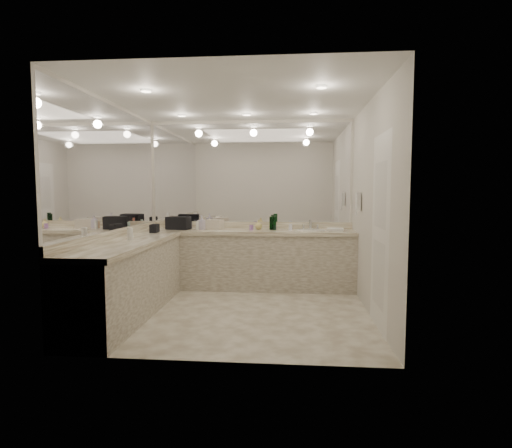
# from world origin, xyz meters

# --- Properties ---
(floor) EXTENTS (3.20, 3.20, 0.00)m
(floor) POSITION_xyz_m (0.00, 0.00, 0.00)
(floor) COLOR beige
(floor) RESTS_ON ground
(ceiling) EXTENTS (3.20, 3.20, 0.00)m
(ceiling) POSITION_xyz_m (0.00, 0.00, 2.60)
(ceiling) COLOR white
(ceiling) RESTS_ON floor
(wall_back) EXTENTS (3.20, 0.02, 2.60)m
(wall_back) POSITION_xyz_m (0.00, 1.50, 1.30)
(wall_back) COLOR beige
(wall_back) RESTS_ON floor
(wall_left) EXTENTS (0.02, 3.00, 2.60)m
(wall_left) POSITION_xyz_m (-1.60, 0.00, 1.30)
(wall_left) COLOR beige
(wall_left) RESTS_ON floor
(wall_right) EXTENTS (0.02, 3.00, 2.60)m
(wall_right) POSITION_xyz_m (1.60, 0.00, 1.30)
(wall_right) COLOR beige
(wall_right) RESTS_ON floor
(vanity_back_base) EXTENTS (3.20, 0.60, 0.84)m
(vanity_back_base) POSITION_xyz_m (0.00, 1.20, 0.42)
(vanity_back_base) COLOR beige
(vanity_back_base) RESTS_ON floor
(vanity_back_top) EXTENTS (3.20, 0.64, 0.06)m
(vanity_back_top) POSITION_xyz_m (0.00, 1.19, 0.87)
(vanity_back_top) COLOR silver
(vanity_back_top) RESTS_ON vanity_back_base
(vanity_left_base) EXTENTS (0.60, 2.40, 0.84)m
(vanity_left_base) POSITION_xyz_m (-1.30, -0.30, 0.42)
(vanity_left_base) COLOR beige
(vanity_left_base) RESTS_ON floor
(vanity_left_top) EXTENTS (0.64, 2.42, 0.06)m
(vanity_left_top) POSITION_xyz_m (-1.29, -0.30, 0.87)
(vanity_left_top) COLOR silver
(vanity_left_top) RESTS_ON vanity_left_base
(backsplash_back) EXTENTS (3.20, 0.04, 0.10)m
(backsplash_back) POSITION_xyz_m (0.00, 1.48, 0.95)
(backsplash_back) COLOR silver
(backsplash_back) RESTS_ON vanity_back_top
(backsplash_left) EXTENTS (0.04, 3.00, 0.10)m
(backsplash_left) POSITION_xyz_m (-1.58, 0.00, 0.95)
(backsplash_left) COLOR silver
(backsplash_left) RESTS_ON vanity_left_top
(mirror_back) EXTENTS (3.12, 0.01, 1.55)m
(mirror_back) POSITION_xyz_m (0.00, 1.49, 1.77)
(mirror_back) COLOR white
(mirror_back) RESTS_ON wall_back
(mirror_left) EXTENTS (0.01, 2.92, 1.55)m
(mirror_left) POSITION_xyz_m (-1.59, 0.00, 1.77)
(mirror_left) COLOR white
(mirror_left) RESTS_ON wall_left
(sink) EXTENTS (0.44, 0.44, 0.03)m
(sink) POSITION_xyz_m (0.95, 1.20, 0.90)
(sink) COLOR white
(sink) RESTS_ON vanity_back_top
(faucet) EXTENTS (0.24, 0.16, 0.14)m
(faucet) POSITION_xyz_m (0.95, 1.41, 0.97)
(faucet) COLOR silver
(faucet) RESTS_ON vanity_back_top
(wall_phone) EXTENTS (0.06, 0.10, 0.24)m
(wall_phone) POSITION_xyz_m (1.56, 0.70, 1.35)
(wall_phone) COLOR white
(wall_phone) RESTS_ON wall_right
(door) EXTENTS (0.02, 0.82, 2.10)m
(door) POSITION_xyz_m (1.59, -0.50, 1.05)
(door) COLOR white
(door) RESTS_ON wall_right
(black_toiletry_bag) EXTENTS (0.37, 0.26, 0.19)m
(black_toiletry_bag) POSITION_xyz_m (-1.09, 1.16, 1.00)
(black_toiletry_bag) COLOR black
(black_toiletry_bag) RESTS_ON vanity_back_top
(black_bag_spill) EXTENTS (0.11, 0.22, 0.12)m
(black_bag_spill) POSITION_xyz_m (-1.30, 0.69, 0.96)
(black_bag_spill) COLOR black
(black_bag_spill) RESTS_ON vanity_left_top
(cream_cosmetic_case) EXTENTS (0.30, 0.24, 0.15)m
(cream_cosmetic_case) POSITION_xyz_m (-0.54, 1.23, 0.97)
(cream_cosmetic_case) COLOR beige
(cream_cosmetic_case) RESTS_ON vanity_back_top
(hand_towel) EXTENTS (0.26, 0.20, 0.04)m
(hand_towel) POSITION_xyz_m (1.30, 1.13, 0.92)
(hand_towel) COLOR white
(hand_towel) RESTS_ON vanity_back_top
(lotion_left) EXTENTS (0.07, 0.07, 0.16)m
(lotion_left) POSITION_xyz_m (-1.30, -0.19, 0.98)
(lotion_left) COLOR white
(lotion_left) RESTS_ON vanity_left_top
(soap_bottle_a) EXTENTS (0.07, 0.07, 0.18)m
(soap_bottle_a) POSITION_xyz_m (-0.61, 1.22, 0.99)
(soap_bottle_a) COLOR white
(soap_bottle_a) RESTS_ON vanity_back_top
(soap_bottle_b) EXTENTS (0.13, 0.13, 0.22)m
(soap_bottle_b) POSITION_xyz_m (-0.73, 1.19, 1.01)
(soap_bottle_b) COLOR silver
(soap_bottle_b) RESTS_ON vanity_back_top
(soap_bottle_c) EXTENTS (0.13, 0.13, 0.15)m
(soap_bottle_c) POSITION_xyz_m (0.15, 1.27, 0.97)
(soap_bottle_c) COLOR #D9C773
(soap_bottle_c) RESTS_ON vanity_back_top
(green_bottle_0) EXTENTS (0.06, 0.06, 0.20)m
(green_bottle_0) POSITION_xyz_m (0.35, 1.26, 1.00)
(green_bottle_0) COLOR #0C4E19
(green_bottle_0) RESTS_ON vanity_back_top
(green_bottle_1) EXTENTS (0.07, 0.07, 0.20)m
(green_bottle_1) POSITION_xyz_m (0.35, 1.23, 1.00)
(green_bottle_1) COLOR #0C4E19
(green_bottle_1) RESTS_ON vanity_back_top
(green_bottle_2) EXTENTS (0.06, 0.06, 0.21)m
(green_bottle_2) POSITION_xyz_m (0.39, 1.21, 1.01)
(green_bottle_2) COLOR #0C4E19
(green_bottle_2) RESTS_ON vanity_back_top
(amenity_bottle_0) EXTENTS (0.04, 0.04, 0.07)m
(amenity_bottle_0) POSITION_xyz_m (0.40, 1.23, 0.94)
(amenity_bottle_0) COLOR #9966B2
(amenity_bottle_0) RESTS_ON vanity_back_top
(amenity_bottle_1) EXTENTS (0.04, 0.04, 0.14)m
(amenity_bottle_1) POSITION_xyz_m (-1.17, 1.29, 0.97)
(amenity_bottle_1) COLOR #E57F66
(amenity_bottle_1) RESTS_ON vanity_back_top
(amenity_bottle_2) EXTENTS (0.05, 0.05, 0.09)m
(amenity_bottle_2) POSITION_xyz_m (0.64, 1.16, 0.95)
(amenity_bottle_2) COLOR silver
(amenity_bottle_2) RESTS_ON vanity_back_top
(amenity_bottle_3) EXTENTS (0.06, 0.06, 0.08)m
(amenity_bottle_3) POSITION_xyz_m (0.05, 1.14, 0.94)
(amenity_bottle_3) COLOR #9966B2
(amenity_bottle_3) RESTS_ON vanity_back_top
(amenity_bottle_4) EXTENTS (0.05, 0.05, 0.11)m
(amenity_bottle_4) POSITION_xyz_m (-0.94, 1.33, 0.96)
(amenity_bottle_4) COLOR #3F3F4C
(amenity_bottle_4) RESTS_ON vanity_back_top
(amenity_bottle_5) EXTENTS (0.05, 0.05, 0.10)m
(amenity_bottle_5) POSITION_xyz_m (-0.74, 1.29, 0.95)
(amenity_bottle_5) COLOR #E0B28C
(amenity_bottle_5) RESTS_ON vanity_back_top
(amenity_bottle_6) EXTENTS (0.05, 0.05, 0.13)m
(amenity_bottle_6) POSITION_xyz_m (-0.78, 1.13, 0.97)
(amenity_bottle_6) COLOR white
(amenity_bottle_6) RESTS_ON vanity_back_top
(amenity_bottle_7) EXTENTS (0.04, 0.04, 0.08)m
(amenity_bottle_7) POSITION_xyz_m (-1.05, 1.16, 0.94)
(amenity_bottle_7) COLOR #F2D84C
(amenity_bottle_7) RESTS_ON vanity_back_top
(amenity_bottle_8) EXTENTS (0.05, 0.05, 0.11)m
(amenity_bottle_8) POSITION_xyz_m (-1.28, 1.21, 0.96)
(amenity_bottle_8) COLOR silver
(amenity_bottle_8) RESTS_ON vanity_back_top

